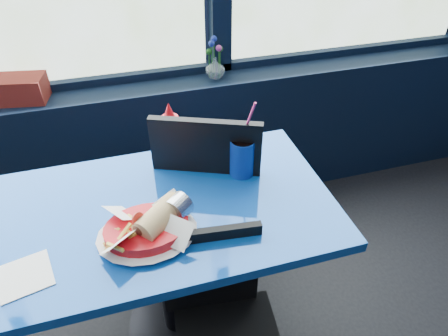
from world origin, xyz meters
TOP-DOWN VIEW (x-y plane):
  - window_sill at (0.00, 2.87)m, footprint 5.00×0.26m
  - near_table at (0.30, 2.00)m, footprint 1.20×0.70m
  - chair_near_front at (0.43, 1.71)m, footprint 0.39×0.40m
  - chair_near_back at (0.45, 2.27)m, footprint 0.58×0.58m
  - flower_vase at (0.72, 2.85)m, footprint 0.14×0.14m
  - food_basket at (0.24, 1.88)m, footprint 0.34×0.34m
  - ketchup_bottle at (0.39, 2.28)m, footprint 0.07×0.07m
  - soda_cup at (0.62, 2.10)m, footprint 0.10×0.10m
  - napkin at (-0.14, 1.82)m, footprint 0.18×0.18m

SIDE VIEW (x-z plane):
  - window_sill at x=0.00m, z-range 0.00..0.80m
  - chair_near_front at x=0.43m, z-range 0.06..0.85m
  - chair_near_back at x=0.45m, z-range 0.07..1.05m
  - near_table at x=0.30m, z-range 0.19..0.94m
  - napkin at x=-0.14m, z-range 0.75..0.75m
  - food_basket at x=0.24m, z-range 0.74..0.84m
  - soda_cup at x=0.62m, z-range 0.67..0.99m
  - ketchup_bottle at x=0.39m, z-range 0.74..0.99m
  - flower_vase at x=0.72m, z-range 0.76..0.97m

